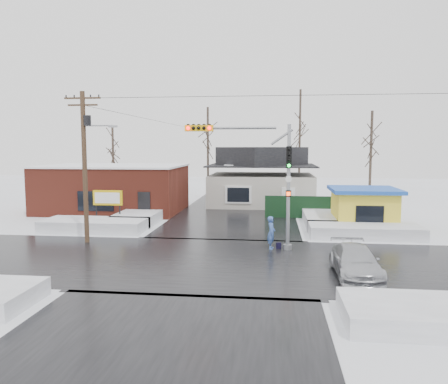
# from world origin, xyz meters

# --- Properties ---
(ground) EXTENTS (120.00, 120.00, 0.00)m
(ground) POSITION_xyz_m (0.00, 0.00, 0.00)
(ground) COLOR white
(ground) RESTS_ON ground
(road_ns) EXTENTS (10.00, 120.00, 0.02)m
(road_ns) POSITION_xyz_m (0.00, 0.00, 0.01)
(road_ns) COLOR black
(road_ns) RESTS_ON ground
(road_ew) EXTENTS (120.00, 10.00, 0.02)m
(road_ew) POSITION_xyz_m (0.00, 0.00, 0.01)
(road_ew) COLOR black
(road_ew) RESTS_ON ground
(snowbank_nw) EXTENTS (7.00, 3.00, 0.80)m
(snowbank_nw) POSITION_xyz_m (-9.00, 7.00, 0.40)
(snowbank_nw) COLOR white
(snowbank_nw) RESTS_ON ground
(snowbank_ne) EXTENTS (7.00, 3.00, 0.80)m
(snowbank_ne) POSITION_xyz_m (9.00, 7.00, 0.40)
(snowbank_ne) COLOR white
(snowbank_ne) RESTS_ON ground
(snowbank_nside_w) EXTENTS (3.00, 8.00, 0.80)m
(snowbank_nside_w) POSITION_xyz_m (-7.00, 12.00, 0.40)
(snowbank_nside_w) COLOR white
(snowbank_nside_w) RESTS_ON ground
(snowbank_nside_e) EXTENTS (3.00, 8.00, 0.80)m
(snowbank_nside_e) POSITION_xyz_m (7.00, 12.00, 0.40)
(snowbank_nside_e) COLOR white
(snowbank_nside_e) RESTS_ON ground
(traffic_signal) EXTENTS (6.05, 0.68, 7.00)m
(traffic_signal) POSITION_xyz_m (2.43, 2.97, 4.54)
(traffic_signal) COLOR gray
(traffic_signal) RESTS_ON ground
(utility_pole) EXTENTS (3.15, 0.44, 9.00)m
(utility_pole) POSITION_xyz_m (-7.93, 3.50, 5.11)
(utility_pole) COLOR #382619
(utility_pole) RESTS_ON ground
(brick_building) EXTENTS (12.20, 8.20, 4.12)m
(brick_building) POSITION_xyz_m (-11.00, 15.99, 2.08)
(brick_building) COLOR maroon
(brick_building) RESTS_ON ground
(marquee_sign) EXTENTS (2.20, 0.21, 2.55)m
(marquee_sign) POSITION_xyz_m (-9.00, 9.49, 1.92)
(marquee_sign) COLOR black
(marquee_sign) RESTS_ON ground
(house) EXTENTS (10.40, 8.40, 5.76)m
(house) POSITION_xyz_m (2.00, 22.00, 2.62)
(house) COLOR beige
(house) RESTS_ON ground
(kiosk) EXTENTS (4.60, 4.60, 2.88)m
(kiosk) POSITION_xyz_m (9.50, 9.99, 1.46)
(kiosk) COLOR yellow
(kiosk) RESTS_ON ground
(fence) EXTENTS (8.00, 0.12, 1.80)m
(fence) POSITION_xyz_m (6.50, 14.00, 0.90)
(fence) COLOR black
(fence) RESTS_ON ground
(tree_far_left) EXTENTS (3.00, 3.00, 10.00)m
(tree_far_left) POSITION_xyz_m (-4.00, 26.00, 7.95)
(tree_far_left) COLOR #332821
(tree_far_left) RESTS_ON ground
(tree_far_mid) EXTENTS (3.00, 3.00, 12.00)m
(tree_far_mid) POSITION_xyz_m (6.00, 28.00, 9.54)
(tree_far_mid) COLOR #332821
(tree_far_mid) RESTS_ON ground
(tree_far_right) EXTENTS (3.00, 3.00, 9.00)m
(tree_far_right) POSITION_xyz_m (12.00, 20.00, 7.16)
(tree_far_right) COLOR #332821
(tree_far_right) RESTS_ON ground
(tree_far_west) EXTENTS (3.00, 3.00, 8.00)m
(tree_far_west) POSITION_xyz_m (-14.00, 24.00, 6.36)
(tree_far_west) COLOR #332821
(tree_far_west) RESTS_ON ground
(pedestrian) EXTENTS (0.49, 0.70, 1.86)m
(pedestrian) POSITION_xyz_m (3.09, 3.03, 0.93)
(pedestrian) COLOR #4065B5
(pedestrian) RESTS_ON ground
(car) EXTENTS (1.93, 4.61, 1.33)m
(car) POSITION_xyz_m (6.85, -1.77, 0.67)
(car) COLOR silver
(car) RESTS_ON ground
(shopping_bag) EXTENTS (0.30, 0.22, 0.35)m
(shopping_bag) POSITION_xyz_m (3.51, 3.10, 0.17)
(shopping_bag) COLOR black
(shopping_bag) RESTS_ON ground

